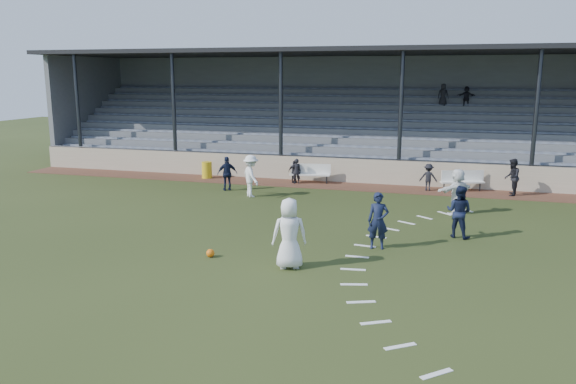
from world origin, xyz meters
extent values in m
plane|color=#2B3716|center=(0.00, 0.00, 0.00)|extent=(90.00, 90.00, 0.00)
cube|color=#522E20|center=(0.00, 10.50, 0.01)|extent=(34.00, 2.00, 0.02)
cube|color=#BDAC91|center=(0.00, 11.55, 0.60)|extent=(34.00, 0.18, 1.20)
cube|color=white|center=(-1.23, 10.68, 0.45)|extent=(2.04, 0.66, 0.06)
cube|color=white|center=(-1.23, 10.90, 0.70)|extent=(1.99, 0.32, 0.54)
cylinder|color=#2B2D32|center=(-2.07, 10.56, 0.22)|extent=(0.06, 0.06, 0.40)
cylinder|color=#2B2D32|center=(-0.39, 10.79, 0.22)|extent=(0.06, 0.06, 0.40)
cube|color=white|center=(5.99, 10.72, 0.45)|extent=(2.02, 1.06, 0.06)
cube|color=white|center=(5.99, 10.94, 0.70)|extent=(1.90, 0.74, 0.54)
cylinder|color=#2B2D32|center=(5.20, 10.42, 0.22)|extent=(0.06, 0.06, 0.40)
cylinder|color=#2B2D32|center=(6.79, 11.01, 0.22)|extent=(0.06, 0.06, 0.40)
cylinder|color=gold|center=(-6.72, 10.64, 0.44)|extent=(0.53, 0.53, 0.84)
sphere|color=orange|center=(-1.33, -1.22, 0.12)|extent=(0.24, 0.24, 0.24)
imported|color=white|center=(1.17, -1.46, 0.99)|extent=(1.14, 0.94, 1.99)
imported|color=#121933|center=(3.32, 1.01, 0.89)|extent=(0.69, 0.50, 1.77)
imported|color=#121933|center=(5.73, 2.97, 0.87)|extent=(1.03, 0.92, 1.75)
imported|color=white|center=(-3.00, 7.06, 0.93)|extent=(1.31, 1.36, 1.86)
imported|color=#121933|center=(-4.52, 8.05, 0.79)|extent=(1.00, 0.81, 1.59)
imported|color=white|center=(5.71, 6.28, 0.89)|extent=(1.54, 1.54, 1.78)
imported|color=black|center=(8.08, 10.40, 0.84)|extent=(0.73, 0.88, 1.65)
imported|color=black|center=(-1.85, 10.46, 0.64)|extent=(0.52, 0.42, 1.24)
imported|color=black|center=(-1.99, 10.60, 0.57)|extent=(0.67, 0.32, 1.10)
imported|color=black|center=(4.48, 10.50, 0.65)|extent=(0.83, 0.50, 1.25)
cube|color=slate|center=(0.00, 12.10, 0.60)|extent=(34.00, 0.80, 1.20)
cube|color=slate|center=(0.00, 12.20, 1.25)|extent=(33.00, 0.28, 0.10)
cube|color=slate|center=(0.00, 12.90, 0.80)|extent=(34.00, 0.80, 1.60)
cube|color=slate|center=(0.00, 13.00, 1.65)|extent=(33.00, 0.28, 0.10)
cube|color=slate|center=(0.00, 13.70, 1.00)|extent=(34.00, 0.80, 2.00)
cube|color=slate|center=(0.00, 13.80, 2.05)|extent=(33.00, 0.28, 0.10)
cube|color=slate|center=(0.00, 14.50, 1.20)|extent=(34.00, 0.80, 2.40)
cube|color=slate|center=(0.00, 14.60, 2.45)|extent=(33.00, 0.28, 0.10)
cube|color=slate|center=(0.00, 15.30, 1.40)|extent=(34.00, 0.80, 2.80)
cube|color=slate|center=(0.00, 15.40, 2.85)|extent=(33.00, 0.28, 0.10)
cube|color=slate|center=(0.00, 16.10, 1.60)|extent=(34.00, 0.80, 3.20)
cube|color=slate|center=(0.00, 16.20, 3.25)|extent=(33.00, 0.28, 0.10)
cube|color=slate|center=(0.00, 16.90, 1.80)|extent=(34.00, 0.80, 3.60)
cube|color=slate|center=(0.00, 17.00, 3.65)|extent=(33.00, 0.28, 0.10)
cube|color=slate|center=(0.00, 17.70, 2.00)|extent=(34.00, 0.80, 4.00)
cube|color=slate|center=(0.00, 17.80, 4.05)|extent=(33.00, 0.28, 0.10)
cube|color=slate|center=(0.00, 18.50, 2.20)|extent=(34.00, 0.80, 4.40)
cube|color=slate|center=(0.00, 18.60, 4.45)|extent=(33.00, 0.28, 0.10)
cube|color=slate|center=(0.00, 19.10, 3.20)|extent=(34.00, 0.40, 6.40)
cube|color=slate|center=(-16.85, 15.50, 3.20)|extent=(0.30, 7.80, 6.40)
cube|color=black|center=(0.00, 15.20, 6.50)|extent=(34.60, 9.00, 0.22)
cylinder|color=#2B2D32|center=(-15.00, 11.65, 3.25)|extent=(0.20, 0.20, 6.50)
cylinder|color=#2B2D32|center=(-9.00, 11.65, 3.25)|extent=(0.20, 0.20, 6.50)
cylinder|color=#2B2D32|center=(-3.00, 11.65, 3.25)|extent=(0.20, 0.20, 6.50)
cylinder|color=#2B2D32|center=(3.00, 11.65, 3.25)|extent=(0.20, 0.20, 6.50)
cylinder|color=#2B2D32|center=(9.00, 11.65, 3.25)|extent=(0.20, 0.20, 6.50)
cylinder|color=#2B2D32|center=(0.00, 11.55, 1.25)|extent=(34.00, 0.05, 0.05)
imported|color=black|center=(4.85, 16.94, 4.21)|extent=(0.66, 0.51, 1.21)
imported|color=black|center=(6.09, 16.94, 4.13)|extent=(1.02, 0.43, 1.07)
cube|color=white|center=(6.12, 7.01, 0.01)|extent=(0.54, 0.61, 0.01)
cube|color=white|center=(5.29, 6.22, 0.01)|extent=(0.59, 0.56, 0.01)
cube|color=white|center=(4.57, 5.34, 0.01)|extent=(0.64, 0.51, 0.01)
cube|color=white|center=(3.96, 4.38, 0.01)|extent=(0.67, 0.44, 0.01)
cube|color=white|center=(3.48, 3.34, 0.01)|extent=(0.70, 0.37, 0.01)
cube|color=white|center=(3.13, 2.26, 0.01)|extent=(0.71, 0.29, 0.01)
cube|color=white|center=(2.92, 1.14, 0.01)|extent=(0.71, 0.21, 0.01)
cube|color=white|center=(2.85, 0.00, 0.01)|extent=(0.70, 0.12, 0.01)
cube|color=white|center=(2.92, -1.14, 0.01)|extent=(0.71, 0.21, 0.01)
cube|color=white|center=(3.13, -2.26, 0.01)|extent=(0.71, 0.29, 0.01)
cube|color=white|center=(3.48, -3.34, 0.01)|extent=(0.70, 0.37, 0.01)
cube|color=white|center=(3.96, -4.38, 0.01)|extent=(0.67, 0.44, 0.01)
cube|color=white|center=(4.57, -5.34, 0.01)|extent=(0.64, 0.51, 0.01)
cube|color=white|center=(5.29, -6.22, 0.01)|extent=(0.59, 0.56, 0.01)
camera|label=1|loc=(5.25, -15.85, 5.31)|focal=35.00mm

